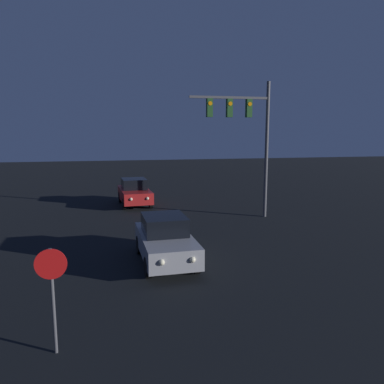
{
  "coord_description": "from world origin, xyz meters",
  "views": [
    {
      "loc": [
        -3.31,
        0.24,
        4.48
      ],
      "look_at": [
        0.0,
        15.5,
        1.95
      ],
      "focal_mm": 35.0,
      "sensor_mm": 36.0,
      "label": 1
    }
  ],
  "objects_px": {
    "car_near": "(165,240)",
    "traffic_signal_mast": "(247,127)",
    "car_far": "(134,192)",
    "stop_sign": "(52,282)"
  },
  "relations": [
    {
      "from": "car_near",
      "to": "traffic_signal_mast",
      "type": "height_order",
      "value": "traffic_signal_mast"
    },
    {
      "from": "car_near",
      "to": "stop_sign",
      "type": "xyz_separation_m",
      "value": [
        -2.96,
        -4.87,
        0.72
      ]
    },
    {
      "from": "car_near",
      "to": "car_far",
      "type": "height_order",
      "value": "same"
    },
    {
      "from": "car_far",
      "to": "car_near",
      "type": "bearing_deg",
      "value": 88.11
    },
    {
      "from": "car_near",
      "to": "stop_sign",
      "type": "distance_m",
      "value": 5.75
    },
    {
      "from": "traffic_signal_mast",
      "to": "car_near",
      "type": "bearing_deg",
      "value": -130.67
    },
    {
      "from": "car_near",
      "to": "car_far",
      "type": "relative_size",
      "value": 0.99
    },
    {
      "from": "car_far",
      "to": "stop_sign",
      "type": "xyz_separation_m",
      "value": [
        -2.57,
        -15.43,
        0.72
      ]
    },
    {
      "from": "traffic_signal_mast",
      "to": "stop_sign",
      "type": "xyz_separation_m",
      "value": [
        -8.02,
        -10.76,
        -3.21
      ]
    },
    {
      "from": "car_far",
      "to": "traffic_signal_mast",
      "type": "xyz_separation_m",
      "value": [
        5.44,
        -4.67,
        3.92
      ]
    }
  ]
}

